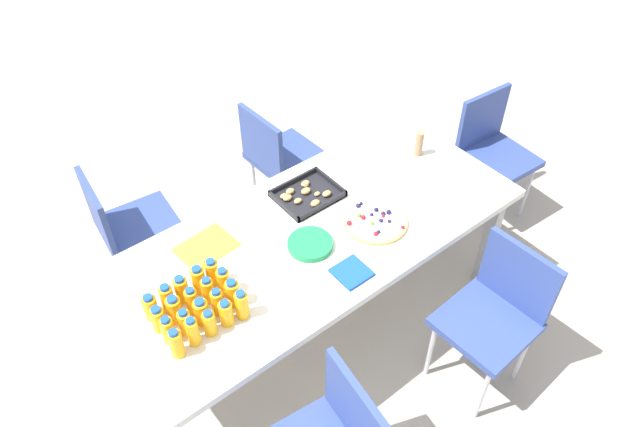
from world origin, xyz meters
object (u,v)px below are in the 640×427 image
object	(u,v)px
chair_near_right	(497,310)
juice_bottle_3	(226,313)
juice_bottle_0	(176,344)
juice_bottle_8	(218,302)
chair_end	(492,147)
plate_stack	(310,244)
juice_bottle_12	(192,301)
juice_bottle_15	(151,307)
chair_far_left	(126,225)
juice_bottle_10	(158,319)
juice_bottle_6	(185,322)
juice_bottle_19	(212,272)
juice_bottle_2	(209,323)
juice_bottle_4	(242,305)
juice_bottle_18	(199,280)
paper_folder	(206,247)
snack_tray	(307,195)
chair_far_right	(278,155)
juice_bottle_9	(233,293)
juice_bottle_16	(167,298)
juice_bottle_11	(175,309)
fruit_pizza	(375,221)
juice_bottle_7	(201,312)
napkin_stack	(352,272)
juice_bottle_14	(224,282)
juice_bottle_13	(208,291)
party_table	(307,244)
juice_bottle_5	(168,330)
cardboard_tube	(419,144)
juice_bottle_17	(182,290)
juice_bottle_1	(193,332)

from	to	relation	value
chair_near_right	juice_bottle_3	xyz separation A→B (m)	(-1.09, 0.58, 0.28)
juice_bottle_0	juice_bottle_8	world-z (taller)	juice_bottle_0
chair_end	plate_stack	bearing A→B (deg)	8.42
juice_bottle_12	juice_bottle_15	distance (m)	0.17
chair_far_left	juice_bottle_10	bearing A→B (deg)	-7.61
juice_bottle_6	juice_bottle_19	distance (m)	0.27
juice_bottle_2	juice_bottle_6	xyz separation A→B (m)	(-0.07, 0.07, -0.00)
chair_near_right	juice_bottle_4	xyz separation A→B (m)	(-1.02, 0.57, 0.29)
juice_bottle_18	paper_folder	size ratio (longest dim) A/B	0.56
juice_bottle_19	snack_tray	bearing A→B (deg)	16.02
juice_bottle_19	chair_far_right	bearing A→B (deg)	41.20
juice_bottle_9	juice_bottle_16	distance (m)	0.27
juice_bottle_0	juice_bottle_12	world-z (taller)	juice_bottle_0
chair_far_right	juice_bottle_4	distance (m)	1.39
juice_bottle_8	juice_bottle_11	bearing A→B (deg)	152.57
juice_bottle_2	fruit_pizza	world-z (taller)	juice_bottle_2
snack_tray	chair_end	bearing A→B (deg)	-7.01
juice_bottle_10	juice_bottle_16	size ratio (longest dim) A/B	0.93
juice_bottle_3	snack_tray	xyz separation A→B (m)	(0.73, 0.41, -0.05)
juice_bottle_7	napkin_stack	xyz separation A→B (m)	(0.65, -0.19, -0.06)
juice_bottle_19	juice_bottle_4	bearing A→B (deg)	-89.32
chair_near_right	juice_bottle_14	xyz separation A→B (m)	(-1.01, 0.72, 0.29)
juice_bottle_13	fruit_pizza	xyz separation A→B (m)	(0.87, -0.10, -0.05)
juice_bottle_8	napkin_stack	size ratio (longest dim) A/B	0.95
party_table	napkin_stack	xyz separation A→B (m)	(0.01, -0.31, 0.07)
party_table	juice_bottle_2	size ratio (longest dim) A/B	16.27
juice_bottle_3	snack_tray	bearing A→B (deg)	29.16
juice_bottle_9	juice_bottle_11	bearing A→B (deg)	161.15
juice_bottle_10	juice_bottle_5	bearing A→B (deg)	-87.53
juice_bottle_2	cardboard_tube	distance (m)	1.53
chair_far_right	juice_bottle_13	bearing A→B (deg)	-50.60
chair_far_right	juice_bottle_17	world-z (taller)	juice_bottle_17
snack_tray	napkin_stack	bearing A→B (deg)	-106.57
plate_stack	juice_bottle_9	bearing A→B (deg)	-173.00
chair_far_right	juice_bottle_11	distance (m)	1.45
juice_bottle_1	juice_bottle_13	world-z (taller)	juice_bottle_1
juice_bottle_13	napkin_stack	xyz separation A→B (m)	(0.57, -0.27, -0.06)
juice_bottle_19	juice_bottle_10	bearing A→B (deg)	-166.23
chair_near_right	juice_bottle_7	world-z (taller)	juice_bottle_7
party_table	juice_bottle_0	bearing A→B (deg)	-165.97
juice_bottle_0	juice_bottle_11	size ratio (longest dim) A/B	1.09
juice_bottle_2	juice_bottle_12	distance (m)	0.14
juice_bottle_0	juice_bottle_7	xyz separation A→B (m)	(0.16, 0.08, -0.01)
juice_bottle_5	napkin_stack	xyz separation A→B (m)	(0.80, -0.19, -0.06)
juice_bottle_14	juice_bottle_9	bearing A→B (deg)	-92.12
juice_bottle_7	juice_bottle_14	xyz separation A→B (m)	(0.15, 0.08, 0.00)
juice_bottle_12	snack_tray	world-z (taller)	juice_bottle_12
juice_bottle_8	napkin_stack	bearing A→B (deg)	-18.14
chair_near_right	juice_bottle_2	distance (m)	1.33
plate_stack	juice_bottle_14	bearing A→B (deg)	177.60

